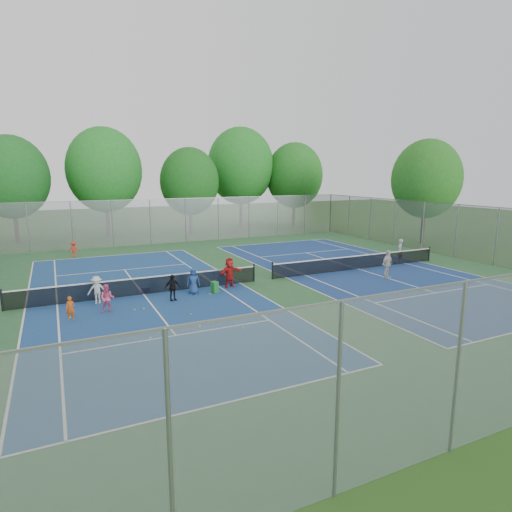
{
  "coord_description": "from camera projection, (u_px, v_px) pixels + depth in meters",
  "views": [
    {
      "loc": [
        -10.96,
        -21.99,
        6.25
      ],
      "look_at": [
        0.0,
        1.0,
        1.3
      ],
      "focal_mm": 30.0,
      "sensor_mm": 36.0,
      "label": 1
    }
  ],
  "objects": [
    {
      "name": "tennis_ball_9",
      "position": [
        70.0,
        318.0,
        18.64
      ],
      "size": [
        0.07,
        0.07,
        0.07
      ],
      "primitive_type": "sphere",
      "color": "#D1DD33",
      "rests_on": "ground"
    },
    {
      "name": "tree_ne",
      "position": [
        294.0,
        176.0,
        49.99
      ],
      "size": [
        6.6,
        6.6,
        9.77
      ],
      "color": "#443326",
      "rests_on": "ground"
    },
    {
      "name": "net_right",
      "position": [
        358.0,
        262.0,
        28.17
      ],
      "size": [
        12.87,
        0.1,
        0.91
      ],
      "primitive_type": "cube",
      "color": "black",
      "rests_on": "ground"
    },
    {
      "name": "teen_court_b",
      "position": [
        387.0,
        264.0,
        25.7
      ],
      "size": [
        1.09,
        0.69,
        1.72
      ],
      "primitive_type": "imported",
      "rotation": [
        0.0,
        0.0,
        0.29
      ],
      "color": "silver",
      "rests_on": "ground"
    },
    {
      "name": "tennis_ball_4",
      "position": [
        144.0,
        309.0,
        19.88
      ],
      "size": [
        0.07,
        0.07,
        0.07
      ],
      "primitive_type": "sphere",
      "color": "#CEE836",
      "rests_on": "ground"
    },
    {
      "name": "court_right",
      "position": [
        358.0,
        269.0,
        28.26
      ],
      "size": [
        10.97,
        23.77,
        0.01
      ],
      "primitive_type": "cube",
      "color": "navy",
      "rests_on": "court_pad"
    },
    {
      "name": "tennis_ball_2",
      "position": [
        200.0,
        326.0,
        17.71
      ],
      "size": [
        0.07,
        0.07,
        0.07
      ],
      "primitive_type": "sphere",
      "color": "#B9E334",
      "rests_on": "ground"
    },
    {
      "name": "tennis_ball_7",
      "position": [
        244.0,
        315.0,
        18.97
      ],
      "size": [
        0.07,
        0.07,
        0.07
      ],
      "primitive_type": "sphere",
      "color": "#CCEB36",
      "rests_on": "ground"
    },
    {
      "name": "fence_north",
      "position": [
        186.0,
        220.0,
        39.1
      ],
      "size": [
        32.0,
        0.1,
        4.0
      ],
      "primitive_type": "cube",
      "color": "gray",
      "rests_on": "ground"
    },
    {
      "name": "tree_nw",
      "position": [
        11.0,
        177.0,
        37.76
      ],
      "size": [
        6.4,
        6.4,
        9.58
      ],
      "color": "#443326",
      "rests_on": "ground"
    },
    {
      "name": "tennis_ball_5",
      "position": [
        135.0,
        310.0,
        19.73
      ],
      "size": [
        0.07,
        0.07,
        0.07
      ],
      "primitive_type": "sphere",
      "color": "#D1E836",
      "rests_on": "ground"
    },
    {
      "name": "student_b",
      "position": [
        107.0,
        299.0,
        19.37
      ],
      "size": [
        0.76,
        0.67,
        1.32
      ],
      "primitive_type": "imported",
      "rotation": [
        0.0,
        0.0,
        -0.3
      ],
      "color": "#E15784",
      "rests_on": "ground"
    },
    {
      "name": "tree_nl",
      "position": [
        104.0,
        170.0,
        41.9
      ],
      "size": [
        7.2,
        7.2,
        10.69
      ],
      "color": "#443326",
      "rests_on": "ground"
    },
    {
      "name": "fence_east",
      "position": [
        456.0,
        231.0,
        31.68
      ],
      "size": [
        0.1,
        32.0,
        4.0
      ],
      "primitive_type": "cube",
      "rotation": [
        0.0,
        0.0,
        1.57
      ],
      "color": "gray",
      "rests_on": "ground"
    },
    {
      "name": "tennis_ball_8",
      "position": [
        210.0,
        294.0,
        22.31
      ],
      "size": [
        0.07,
        0.07,
        0.07
      ],
      "primitive_type": "sphere",
      "color": "#C8EE37",
      "rests_on": "ground"
    },
    {
      "name": "tree_nc",
      "position": [
        190.0,
        182.0,
        43.73
      ],
      "size": [
        6.0,
        6.0,
        8.85
      ],
      "color": "#443326",
      "rests_on": "ground"
    },
    {
      "name": "student_a",
      "position": [
        71.0,
        308.0,
        18.4
      ],
      "size": [
        0.42,
        0.31,
        1.05
      ],
      "primitive_type": "imported",
      "rotation": [
        0.0,
        0.0,
        -0.18
      ],
      "color": "#DB5714",
      "rests_on": "ground"
    },
    {
      "name": "tennis_ball_1",
      "position": [
        151.0,
        338.0,
        16.37
      ],
      "size": [
        0.07,
        0.07,
        0.07
      ],
      "primitive_type": "sphere",
      "color": "#EAF539",
      "rests_on": "ground"
    },
    {
      "name": "ground",
      "position": [
        263.0,
        280.0,
        25.3
      ],
      "size": [
        120.0,
        120.0,
        0.0
      ],
      "primitive_type": "plane",
      "color": "#254C17",
      "rests_on": "ground"
    },
    {
      "name": "tennis_ball_3",
      "position": [
        237.0,
        318.0,
        18.58
      ],
      "size": [
        0.07,
        0.07,
        0.07
      ],
      "primitive_type": "sphere",
      "color": "yellow",
      "rests_on": "ground"
    },
    {
      "name": "ball_crate",
      "position": [
        145.0,
        290.0,
        22.82
      ],
      "size": [
        0.39,
        0.39,
        0.26
      ],
      "primitive_type": "cube",
      "rotation": [
        0.0,
        0.0,
        0.38
      ],
      "color": "#1940BB",
      "rests_on": "ground"
    },
    {
      "name": "child_far_baseline",
      "position": [
        74.0,
        249.0,
        32.13
      ],
      "size": [
        0.88,
        0.68,
        1.2
      ],
      "primitive_type": "imported",
      "rotation": [
        0.0,
        0.0,
        2.8
      ],
      "color": "red",
      "rests_on": "ground"
    },
    {
      "name": "student_f",
      "position": [
        230.0,
        273.0,
        23.61
      ],
      "size": [
        1.63,
        0.95,
        1.67
      ],
      "primitive_type": "imported",
      "rotation": [
        0.0,
        0.0,
        0.31
      ],
      "color": "red",
      "rests_on": "ground"
    },
    {
      "name": "tree_side_e",
      "position": [
        426.0,
        179.0,
        37.55
      ],
      "size": [
        6.0,
        6.0,
        9.2
      ],
      "color": "#443326",
      "rests_on": "ground"
    },
    {
      "name": "student_c",
      "position": [
        97.0,
        290.0,
        20.71
      ],
      "size": [
        0.98,
        0.71,
        1.37
      ],
      "primitive_type": "imported",
      "rotation": [
        0.0,
        0.0,
        -0.25
      ],
      "color": "silver",
      "rests_on": "ground"
    },
    {
      "name": "student_e",
      "position": [
        193.0,
        281.0,
        22.34
      ],
      "size": [
        0.77,
        0.6,
        1.39
      ],
      "primitive_type": "imported",
      "rotation": [
        0.0,
        0.0,
        -0.26
      ],
      "color": "navy",
      "rests_on": "ground"
    },
    {
      "name": "instructor",
      "position": [
        399.0,
        251.0,
        30.24
      ],
      "size": [
        0.73,
        0.67,
        1.68
      ],
      "primitive_type": "imported",
      "rotation": [
        0.0,
        0.0,
        3.72
      ],
      "color": "#97979A",
      "rests_on": "ground"
    },
    {
      "name": "ball_hopper",
      "position": [
        215.0,
        287.0,
        22.56
      ],
      "size": [
        0.41,
        0.41,
        0.63
      ],
      "primitive_type": "cube",
      "rotation": [
        0.0,
        0.0,
        0.35
      ],
      "color": "#248633",
      "rests_on": "ground"
    },
    {
      "name": "court_pad",
      "position": [
        263.0,
        280.0,
        25.3
      ],
      "size": [
        32.0,
        32.0,
        0.01
      ],
      "primitive_type": "cube",
      "color": "#2B5C32",
      "rests_on": "ground"
    },
    {
      "name": "tennis_ball_6",
      "position": [
        191.0,
        315.0,
        19.08
      ],
      "size": [
        0.07,
        0.07,
        0.07
      ],
      "primitive_type": "sphere",
      "color": "#B2DA32",
      "rests_on": "ground"
    },
    {
      "name": "student_d",
      "position": [
        172.0,
        288.0,
        21.16
      ],
      "size": [
        0.83,
        0.44,
        1.34
      ],
      "primitive_type": "imported",
      "rotation": [
        0.0,
        0.0,
        0.15
      ],
      "color": "black",
      "rests_on": "ground"
    },
    {
      "name": "tennis_ball_0",
      "position": [
        243.0,
        328.0,
        17.46
      ],
      "size": [
        0.07,
        0.07,
        0.07
      ],
      "primitive_type": "sphere",
      "color": "#C0DA32",
      "rests_on": "ground"
    },
    {
      "name": "tree_nr",
      "position": [
        241.0,
        166.0,
        49.03
      ],
      "size": [
        7.6,
        7.6,
        11.42
      ],
      "color": "#443326",
      "rests_on": "ground"
    },
    {
      "name": "net_left",
      "position": [
        143.0,
        286.0,
        22.26
      ],
      "size": [
        12.87,
        0.1,
        0.91
      ],
      "primitive_type": "cube",
      "color": "black",
      "rests_on": "ground"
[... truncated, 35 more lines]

